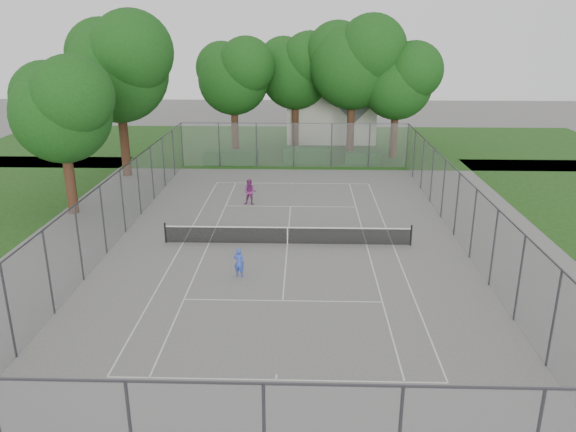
{
  "coord_description": "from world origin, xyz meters",
  "views": [
    {
      "loc": [
        0.84,
        -27.23,
        10.8
      ],
      "look_at": [
        0.0,
        1.0,
        1.2
      ],
      "focal_mm": 35.0,
      "sensor_mm": 36.0,
      "label": 1
    }
  ],
  "objects_px": {
    "tennis_net": "(287,235)",
    "girl_player": "(239,262)",
    "house": "(331,97)",
    "woman_player": "(250,192)"
  },
  "relations": [
    {
      "from": "tennis_net",
      "to": "girl_player",
      "type": "height_order",
      "value": "girl_player"
    },
    {
      "from": "tennis_net",
      "to": "woman_player",
      "type": "height_order",
      "value": "woman_player"
    },
    {
      "from": "girl_player",
      "to": "tennis_net",
      "type": "bearing_deg",
      "value": -102.53
    },
    {
      "from": "tennis_net",
      "to": "girl_player",
      "type": "bearing_deg",
      "value": -116.91
    },
    {
      "from": "woman_player",
      "to": "tennis_net",
      "type": "bearing_deg",
      "value": -62.49
    },
    {
      "from": "woman_player",
      "to": "house",
      "type": "bearing_deg",
      "value": 81.3
    },
    {
      "from": "house",
      "to": "woman_player",
      "type": "bearing_deg",
      "value": -105.24
    },
    {
      "from": "girl_player",
      "to": "woman_player",
      "type": "xyz_separation_m",
      "value": [
        -0.52,
        10.79,
        0.14
      ]
    },
    {
      "from": "house",
      "to": "girl_player",
      "type": "distance_m",
      "value": 33.32
    },
    {
      "from": "house",
      "to": "girl_player",
      "type": "relative_size",
      "value": 7.67
    }
  ]
}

